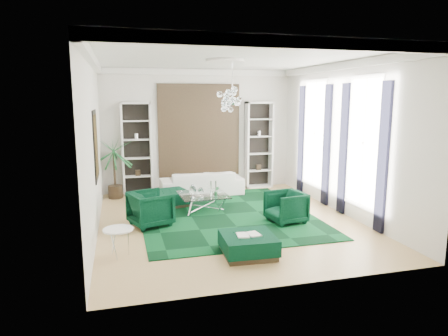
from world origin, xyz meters
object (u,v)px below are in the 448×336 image
object	(u,v)px
ottoman_side	(170,198)
armchair_left	(151,209)
ottoman_front	(248,245)
coffee_table	(203,202)
side_table	(119,243)
armchair_right	(286,207)
sofa	(202,183)
palm	(114,160)

from	to	relation	value
ottoman_side	armchair_left	bearing A→B (deg)	-112.07
armchair_left	ottoman_front	distance (m)	2.79
coffee_table	side_table	bearing A→B (deg)	-128.50
armchair_right	ottoman_side	bearing A→B (deg)	-140.49
ottoman_side	ottoman_front	bearing A→B (deg)	-75.96
armchair_left	ottoman_side	distance (m)	1.75
sofa	palm	xyz separation A→B (m)	(-2.55, 0.23, 0.77)
ottoman_front	ottoman_side	bearing A→B (deg)	104.04
sofa	armchair_left	world-z (taller)	armchair_left
armchair_right	side_table	size ratio (longest dim) A/B	1.48
coffee_table	palm	distance (m)	3.07
armchair_left	ottoman_side	bearing A→B (deg)	-42.14
armchair_right	armchair_left	bearing A→B (deg)	-109.29
coffee_table	side_table	distance (m)	3.47
armchair_left	side_table	world-z (taller)	armchair_left
side_table	palm	distance (m)	4.69
sofa	ottoman_front	distance (m)	4.90
armchair_left	palm	distance (m)	3.07
armchair_right	side_table	world-z (taller)	armchair_right
armchair_left	ottoman_front	bearing A→B (deg)	-164.38
ottoman_side	palm	size ratio (longest dim) A/B	0.41
sofa	armchair_right	size ratio (longest dim) A/B	3.01
sofa	ottoman_side	distance (m)	1.51
side_table	armchair_right	bearing A→B (deg)	16.77
side_table	coffee_table	bearing A→B (deg)	51.50
sofa	armchair_left	xyz separation A→B (m)	(-1.74, -2.64, 0.04)
armchair_left	ottoman_side	world-z (taller)	armchair_left
coffee_table	side_table	xyz separation A→B (m)	(-2.16, -2.72, 0.06)
sofa	side_table	world-z (taller)	sofa
armchair_left	side_table	distance (m)	1.88
sofa	armchair_right	world-z (taller)	armchair_right
sofa	palm	bearing A→B (deg)	-5.60
ottoman_front	palm	bearing A→B (deg)	115.34
sofa	ottoman_front	world-z (taller)	sofa
armchair_left	side_table	size ratio (longest dim) A/B	1.60
armchair_right	ottoman_side	world-z (taller)	armchair_right
armchair_right	ottoman_front	xyz separation A→B (m)	(-1.49, -1.68, -0.18)
coffee_table	ottoman_front	world-z (taller)	coffee_table
palm	sofa	bearing A→B (deg)	-5.18
sofa	side_table	distance (m)	5.02
coffee_table	side_table	world-z (taller)	side_table
armchair_right	palm	distance (m)	5.28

